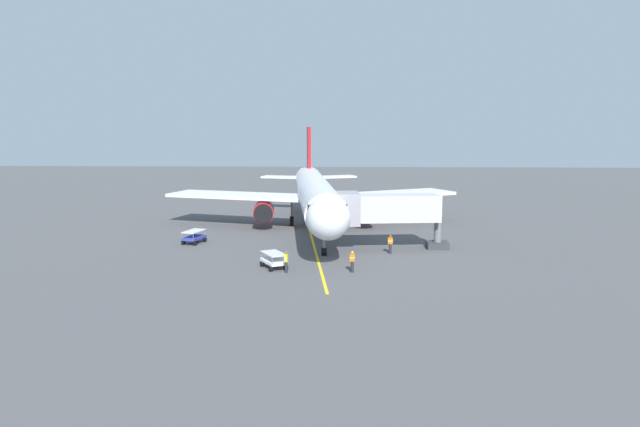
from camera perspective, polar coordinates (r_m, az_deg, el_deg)
The scene contains 10 objects.
ground_plane at distance 64.99m, azimuth -1.09°, elevation -1.71°, with size 220.00×220.00×0.00m, color #4C4C4F.
apron_lead_in_line at distance 59.92m, azimuth -0.76°, elevation -2.56°, with size 0.24×40.00×0.01m, color yellow.
airplane at distance 65.53m, azimuth -0.47°, elevation 1.91°, with size 34.59×40.34×11.50m.
jet_bridge at distance 55.01m, azimuth 5.79°, elevation 0.39°, with size 11.51×4.03×5.40m.
ground_crew_marshaller at distance 46.27m, azimuth -3.32°, elevation -4.71°, with size 0.30×0.43×1.71m.
ground_crew_wing_walker at distance 46.38m, azimuth 3.16°, elevation -4.67°, with size 0.42×0.47×1.71m.
ground_crew_loader at distance 53.54m, azimuth 6.87°, elevation -2.97°, with size 0.47×0.43×1.71m.
baggage_cart_near_nose at distance 47.85m, azimuth -4.53°, elevation -4.56°, with size 2.50×2.95×1.27m.
baggage_cart_portside at distance 59.26m, azimuth -12.18°, elevation -2.23°, with size 2.11×2.88×1.27m.
baggage_cart_starboard_side at distance 73.71m, azimuth 10.63°, elevation -0.15°, with size 1.94×2.81×1.27m.
Camera 1 is at (-4.15, 63.87, 11.27)m, focal length 32.83 mm.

